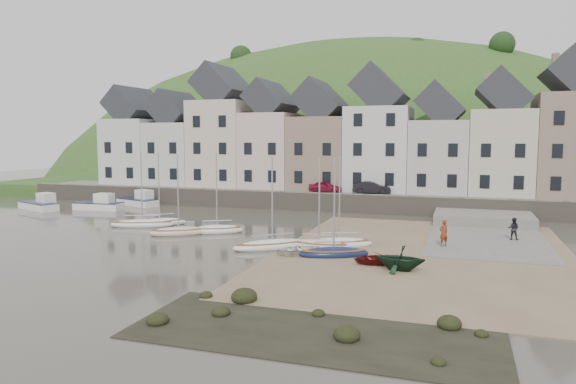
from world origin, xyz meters
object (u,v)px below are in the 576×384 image
(rowboat_white, at_px, (297,249))
(car_left, at_px, (325,187))
(person_dark, at_px, (513,229))
(rowboat_red, at_px, (377,259))
(sailboat_0, at_px, (143,224))
(person_red, at_px, (444,233))
(car_right, at_px, (372,188))
(rowboat_green, at_px, (400,258))

(rowboat_white, xyz_separation_m, car_left, (-3.85, 22.27, 1.82))
(person_dark, bearing_deg, rowboat_red, 64.36)
(sailboat_0, xyz_separation_m, person_red, (23.88, -0.93, 0.76))
(car_right, bearing_deg, person_red, -165.32)
(person_red, distance_m, person_dark, 6.07)
(rowboat_white, xyz_separation_m, person_dark, (13.25, 9.08, 0.54))
(rowboat_green, distance_m, car_left, 26.49)
(rowboat_white, bearing_deg, sailboat_0, -146.68)
(rowboat_white, height_order, car_right, car_right)
(sailboat_0, xyz_separation_m, rowboat_green, (21.83, -8.13, 0.51))
(rowboat_green, relative_size, rowboat_red, 0.93)
(sailboat_0, bearing_deg, car_left, 54.83)
(sailboat_0, relative_size, car_right, 1.64)
(sailboat_0, relative_size, rowboat_white, 2.10)
(sailboat_0, height_order, rowboat_white, sailboat_0)
(rowboat_white, height_order, rowboat_green, rowboat_green)
(sailboat_0, xyz_separation_m, rowboat_white, (15.26, -6.08, 0.11))
(person_red, bearing_deg, sailboat_0, -42.54)
(sailboat_0, bearing_deg, rowboat_red, -18.81)
(rowboat_red, bearing_deg, sailboat_0, -135.81)
(person_red, relative_size, car_left, 0.52)
(rowboat_red, xyz_separation_m, car_right, (-4.16, 23.14, 1.88))
(sailboat_0, height_order, car_right, sailboat_0)
(car_right, bearing_deg, rowboat_white, 168.12)
(rowboat_white, relative_size, car_right, 0.78)
(sailboat_0, xyz_separation_m, rowboat_red, (20.41, -6.95, 0.10))
(person_dark, xyz_separation_m, car_left, (-17.10, 13.19, 1.28))
(rowboat_red, bearing_deg, person_dark, 113.85)
(rowboat_white, bearing_deg, rowboat_green, 37.80)
(rowboat_red, relative_size, car_right, 0.75)
(person_red, xyz_separation_m, car_left, (-12.47, 17.12, 1.17))
(rowboat_red, bearing_deg, rowboat_green, 23.45)
(rowboat_green, bearing_deg, person_dark, 150.55)
(rowboat_green, height_order, person_red, person_red)
(rowboat_green, xyz_separation_m, person_dark, (6.68, 11.12, 0.14))
(rowboat_green, distance_m, car_right, 24.99)
(car_right, bearing_deg, rowboat_red, -179.15)
(person_red, distance_m, car_right, 18.78)
(rowboat_green, relative_size, car_left, 0.77)
(sailboat_0, bearing_deg, person_dark, 6.01)
(sailboat_0, relative_size, car_left, 1.83)
(car_left, bearing_deg, person_red, -139.09)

